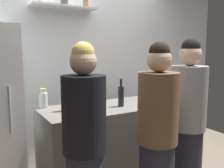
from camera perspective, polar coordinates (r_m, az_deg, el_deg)
The scene contains 10 objects.
back_wall_assembly at distance 3.46m, azimuth -6.80°, elevation 3.96°, with size 4.80×0.32×2.60m.
counter at distance 3.00m, azimuth -0.00°, elevation -13.38°, with size 1.60×0.71×0.90m, color #66605B.
baking_pan at distance 3.07m, azimuth 10.83°, elevation -3.75°, with size 0.34×0.24×0.05m, color gray.
utensil_holder at distance 2.85m, azimuth -5.70°, elevation -3.74°, with size 0.12×0.12×0.22m.
wine_bottle_amber_glass at distance 2.65m, azimuth -10.62°, elevation -3.54°, with size 0.07×0.07×0.31m.
wine_bottle_dark_glass at distance 2.82m, azimuth 2.06°, elevation -2.63°, with size 0.07×0.07×0.33m.
water_bottle_plastic at distance 2.85m, azimuth -15.30°, elevation -3.41°, with size 0.09×0.09×0.21m.
person_blonde at distance 2.02m, azimuth -6.25°, elevation -14.11°, with size 0.34×0.34×1.59m.
person_grey_hoodie at distance 2.57m, azimuth 16.78°, elevation -8.93°, with size 0.34×0.34×1.64m.
person_brown_jacket at distance 2.21m, azimuth 10.22°, elevation -12.12°, with size 0.34×0.34×1.60m.
Camera 1 is at (-1.36, -1.92, 1.53)m, focal length 40.26 mm.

